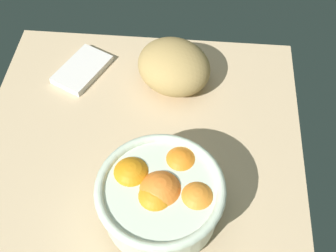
# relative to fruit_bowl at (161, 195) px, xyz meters

# --- Properties ---
(ground_plane) EXTENTS (0.77, 0.63, 0.03)m
(ground_plane) POSITION_rel_fruit_bowl_xyz_m (0.06, 0.06, -0.08)
(ground_plane) COLOR #CDB086
(fruit_bowl) EXTENTS (0.21, 0.21, 0.11)m
(fruit_bowl) POSITION_rel_fruit_bowl_xyz_m (0.00, 0.00, 0.00)
(fruit_bowl) COLOR silver
(fruit_bowl) RESTS_ON ground
(bread_loaf) EXTENTS (0.21, 0.21, 0.10)m
(bread_loaf) POSITION_rel_fruit_bowl_xyz_m (0.31, 0.00, -0.02)
(bread_loaf) COLOR tan
(bread_loaf) RESTS_ON ground
(napkin_folded) EXTENTS (0.15, 0.13, 0.01)m
(napkin_folded) POSITION_rel_fruit_bowl_xyz_m (0.32, 0.21, -0.06)
(napkin_folded) COLOR silver
(napkin_folded) RESTS_ON ground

